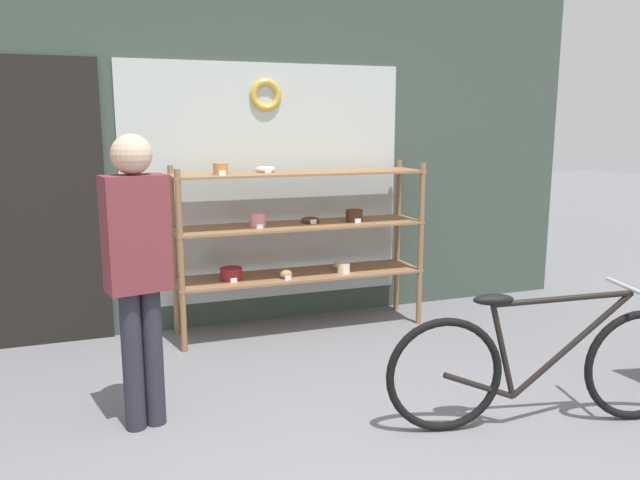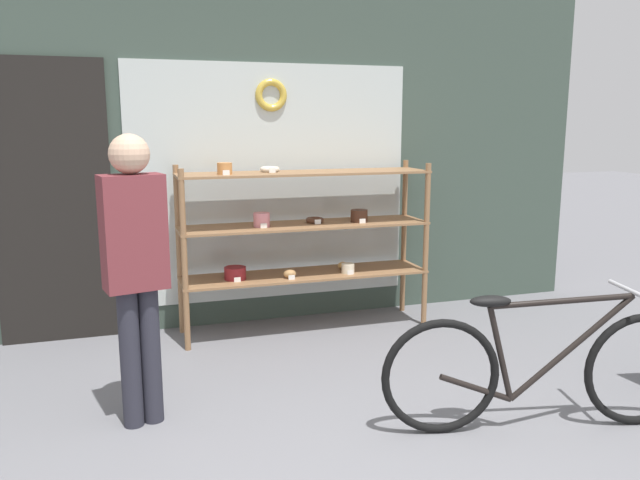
# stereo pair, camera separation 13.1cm
# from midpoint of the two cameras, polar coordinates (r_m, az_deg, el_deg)

# --- Properties ---
(storefront_facade) EXTENTS (6.09, 0.13, 3.06)m
(storefront_facade) POSITION_cam_midpoint_polar(r_m,az_deg,el_deg) (5.07, -6.50, 9.06)
(storefront_facade) COLOR #3D4C42
(storefront_facade) RESTS_ON ground_plane
(display_case) EXTENTS (1.96, 0.46, 1.35)m
(display_case) POSITION_cam_midpoint_polar(r_m,az_deg,el_deg) (4.88, -0.91, 0.99)
(display_case) COLOR #8E6642
(display_case) RESTS_ON ground_plane
(bicycle) EXTENTS (1.71, 0.55, 0.77)m
(bicycle) POSITION_cam_midpoint_polar(r_m,az_deg,el_deg) (3.62, 20.54, -10.94)
(bicycle) COLOR black
(bicycle) RESTS_ON ground_plane
(pedestrian) EXTENTS (0.35, 0.25, 1.58)m
(pedestrian) POSITION_cam_midpoint_polar(r_m,az_deg,el_deg) (3.41, -15.49, -1.75)
(pedestrian) COLOR #282833
(pedestrian) RESTS_ON ground_plane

